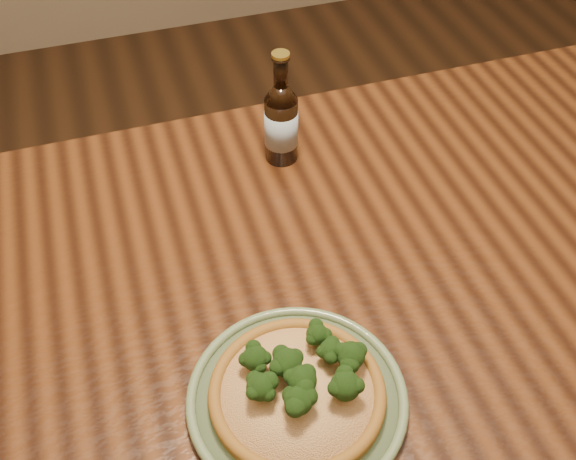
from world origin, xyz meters
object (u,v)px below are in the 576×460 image
object	(u,v)px
plate	(297,398)
beer_bottle	(281,122)
table	(374,284)
pizza	(299,389)

from	to	relation	value
plate	beer_bottle	size ratio (longest dim) A/B	1.35
table	pizza	world-z (taller)	pizza
table	beer_bottle	bearing A→B (deg)	107.13
table	plate	xyz separation A→B (m)	(-0.22, -0.23, 0.10)
pizza	beer_bottle	size ratio (longest dim) A/B	1.07
table	plate	bearing A→B (deg)	-133.98
pizza	table	bearing A→B (deg)	46.16
plate	pizza	world-z (taller)	pizza
beer_bottle	plate	bearing A→B (deg)	-98.09
plate	pizza	size ratio (longest dim) A/B	1.26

